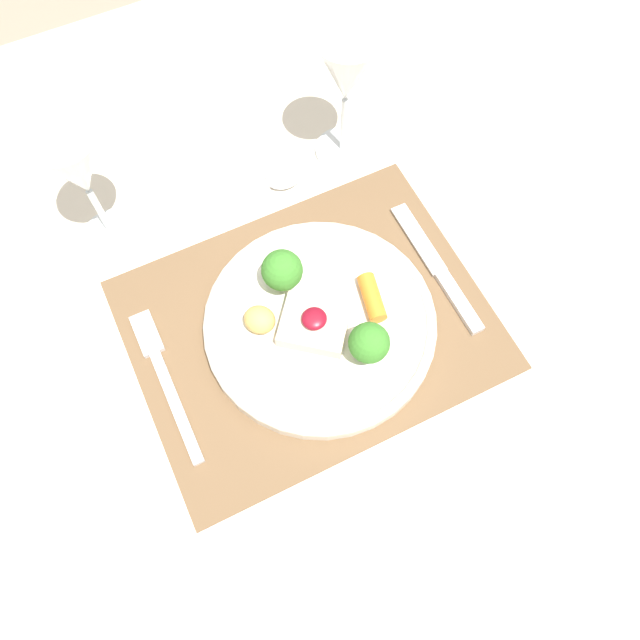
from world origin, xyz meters
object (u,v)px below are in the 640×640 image
Objects in this scene: dinner_plate at (320,321)px; knife at (442,275)px; wine_glass_near at (346,76)px; spoon at (267,183)px; wine_glass_far at (78,171)px; fork at (163,374)px.

dinner_plate is 0.16m from knife.
dinner_plate is at bearing -122.74° from wine_glass_near.
wine_glass_near is at bearing 5.22° from spoon.
wine_glass_near is 1.01× the size of wine_glass_far.
wine_glass_far is at bearing 143.30° from knife.
wine_glass_near is (0.14, 0.22, 0.11)m from dinner_plate.
dinner_plate is 1.39× the size of knife.
knife is (0.16, -0.00, -0.01)m from dinner_plate.
fork is 1.00× the size of knife.
wine_glass_near is 0.31m from wine_glass_far.
spoon is 0.96× the size of wine_glass_near.
wine_glass_near reaches higher than spoon.
fork is at bearing -148.92° from wine_glass_near.
knife is 0.25m from wine_glass_near.
spoon is 0.17m from wine_glass_near.
knife is 1.09× the size of spoon.
spoon is at bearing 82.53° from dinner_plate.
knife is at bearing -3.03° from fork.
spoon reaches higher than knife.
fork is 1.06× the size of wine_glass_far.
spoon is (-0.13, 0.21, -0.00)m from knife.
dinner_plate is at bearing -96.31° from spoon.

